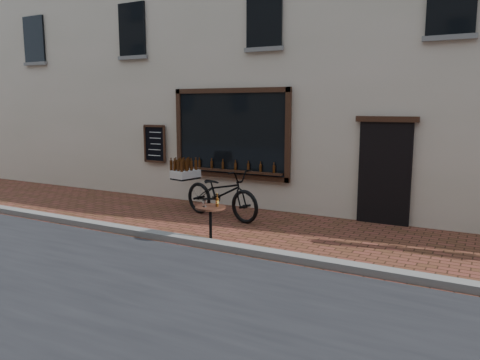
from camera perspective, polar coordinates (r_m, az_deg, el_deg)
The scene contains 5 objects.
ground at distance 8.20m, azimuth -1.56°, elevation -8.99°, with size 90.00×90.00×0.00m, color #522D1A.
kerb at distance 8.35m, azimuth -0.87°, elevation -8.23°, with size 90.00×0.25×0.12m, color slate.
shop_building at distance 14.02m, azimuth 12.60°, elevation 18.94°, with size 28.00×6.20×10.00m.
cargo_bicycle at distance 10.65m, azimuth -2.47°, elevation -1.51°, with size 2.67×1.26×1.23m.
bistro_table at distance 8.63m, azimuth -3.60°, elevation -4.57°, with size 0.56×0.56×0.96m.
Camera 1 is at (3.93, -6.74, 2.54)m, focal length 35.00 mm.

